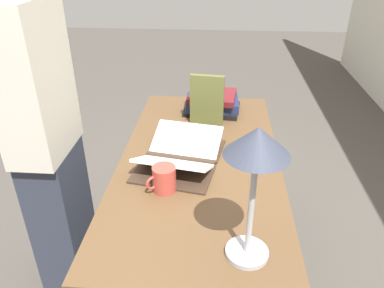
% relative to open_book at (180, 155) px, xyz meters
% --- Properties ---
extents(ground_plane, '(12.00, 12.00, 0.00)m').
position_rel_open_book_xyz_m(ground_plane, '(-0.02, 0.08, -0.79)').
color(ground_plane, '#47423D').
extents(reading_desk, '(1.42, 0.69, 0.76)m').
position_rel_open_book_xyz_m(reading_desk, '(-0.02, 0.08, -0.13)').
color(reading_desk, brown).
rests_on(reading_desk, ground_plane).
extents(open_book, '(0.48, 0.39, 0.09)m').
position_rel_open_book_xyz_m(open_book, '(0.00, 0.00, 0.00)').
color(open_book, '#38281E').
rests_on(open_book, reading_desk).
extents(book_stack_tall, '(0.24, 0.31, 0.10)m').
position_rel_open_book_xyz_m(book_stack_tall, '(-0.53, 0.12, 0.02)').
color(book_stack_tall, black).
rests_on(book_stack_tall, reading_desk).
extents(book_standing_upright, '(0.05, 0.17, 0.26)m').
position_rel_open_book_xyz_m(book_standing_upright, '(-0.38, 0.10, 0.10)').
color(book_standing_upright, brown).
rests_on(book_standing_upright, reading_desk).
extents(reading_lamp, '(0.18, 0.18, 0.44)m').
position_rel_open_book_xyz_m(reading_lamp, '(0.53, 0.26, 0.32)').
color(reading_lamp, '#ADADB2').
rests_on(reading_lamp, reading_desk).
extents(coffee_mug, '(0.10, 0.11, 0.10)m').
position_rel_open_book_xyz_m(coffee_mug, '(0.22, -0.04, 0.02)').
color(coffee_mug, '#B74238').
rests_on(coffee_mug, reading_desk).
extents(person_reader, '(0.36, 0.23, 1.63)m').
position_rel_open_book_xyz_m(person_reader, '(-0.01, -0.59, 0.03)').
color(person_reader, '#2D3342').
rests_on(person_reader, ground_plane).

